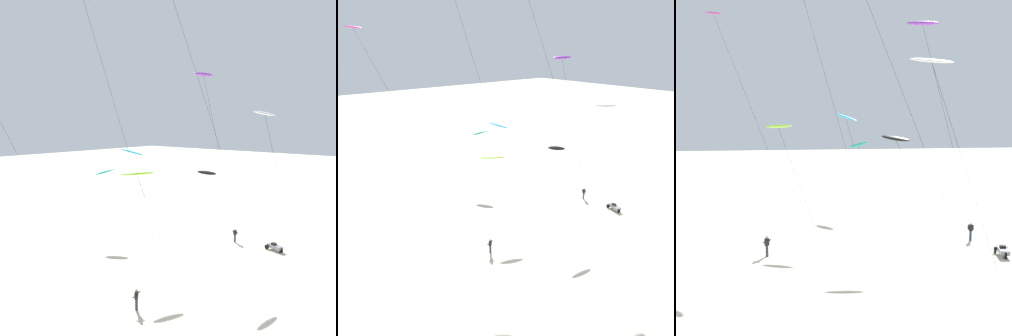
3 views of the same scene
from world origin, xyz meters
TOP-DOWN VIEW (x-y plane):
  - ground_plane at (0.00, 0.00)m, footprint 260.00×260.00m
  - kite_white at (2.92, -2.58)m, footprint 6.11×2.55m
  - kite_lime at (-7.53, 2.62)m, footprint 4.70×2.61m
  - kite_purple at (5.03, 5.31)m, footprint 6.01×2.49m
  - kite_teal at (2.00, 18.17)m, footprint 3.37×2.08m
  - kite_cyan at (-0.86, 10.10)m, footprint 3.82×2.26m
  - kite_black at (1.94, 2.67)m, footprint 5.17×2.41m
  - kite_magenta at (-13.66, 18.67)m, footprint 9.37×4.20m
  - kite_flyer_nearest at (9.06, 3.40)m, footprint 0.69×0.68m
  - kite_flyer_middle at (-8.60, 1.76)m, footprint 0.70×0.69m
  - beach_buggy at (9.59, -1.19)m, footprint 1.35×2.13m

SIDE VIEW (x-z plane):
  - ground_plane at x=0.00m, z-range 0.00..0.00m
  - beach_buggy at x=9.59m, z-range 0.02..0.84m
  - kite_flyer_nearest at x=9.06m, z-range 0.06..1.73m
  - kite_flyer_middle at x=-8.60m, z-range 0.06..1.73m
  - kite_teal at x=2.00m, z-range 3.56..11.85m
  - kite_black at x=1.94m, z-range 4.28..13.79m
  - kite_lime at x=-7.53m, z-range 4.86..15.16m
  - kite_cyan at x=-0.86m, z-range 5.10..16.43m
  - kite_white at x=2.92m, z-range 7.05..22.07m
  - kite_purple at x=5.03m, z-range 9.20..28.39m
  - kite_magenta at x=-13.66m, z-range 10.25..32.60m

